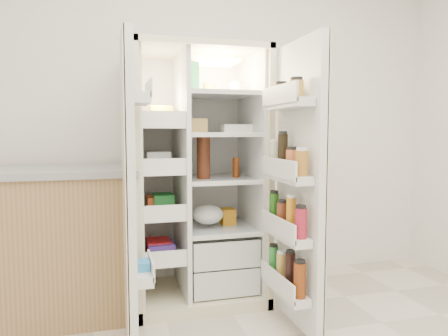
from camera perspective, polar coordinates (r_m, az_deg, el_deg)
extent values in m
cube|color=white|center=(3.46, -2.35, 7.06)|extent=(4.00, 0.02, 2.70)
cube|color=beige|center=(3.37, -4.86, -0.56)|extent=(0.92, 0.04, 1.80)
cube|color=beige|center=(2.99, -12.01, -1.34)|extent=(0.04, 0.70, 1.80)
cube|color=beige|center=(3.16, 4.11, -0.91)|extent=(0.04, 0.70, 1.80)
cube|color=beige|center=(3.08, -3.81, 15.38)|extent=(0.92, 0.70, 0.04)
cube|color=beige|center=(3.25, -3.63, -16.39)|extent=(0.92, 0.70, 0.08)
cube|color=silver|center=(3.34, -4.77, -0.27)|extent=(0.84, 0.02, 1.68)
cube|color=silver|center=(2.99, -11.44, -0.95)|extent=(0.02, 0.62, 1.68)
cube|color=silver|center=(3.15, 3.60, -0.56)|extent=(0.02, 0.62, 1.68)
cube|color=silver|center=(3.02, -5.76, -0.81)|extent=(0.03, 0.62, 1.68)
cube|color=silver|center=(3.21, -0.78, -13.87)|extent=(0.47, 0.52, 0.19)
cube|color=silver|center=(3.16, -0.78, -10.43)|extent=(0.47, 0.52, 0.19)
cube|color=#FFD18C|center=(3.15, -1.15, 14.04)|extent=(0.30, 0.30, 0.02)
cube|color=white|center=(3.11, -8.54, -11.39)|extent=(0.28, 0.58, 0.02)
cube|color=white|center=(3.04, -8.61, -5.95)|extent=(0.28, 0.58, 0.02)
cube|color=white|center=(3.00, -8.69, -0.31)|extent=(0.28, 0.58, 0.02)
cube|color=white|center=(2.99, -8.76, 5.43)|extent=(0.28, 0.58, 0.02)
cube|color=silver|center=(3.14, -0.88, -7.96)|extent=(0.49, 0.58, 0.01)
cube|color=silver|center=(3.08, -0.89, -1.42)|extent=(0.49, 0.58, 0.01)
cube|color=silver|center=(3.06, -0.90, 4.54)|extent=(0.49, 0.58, 0.02)
cube|color=silver|center=(3.07, -0.90, 9.76)|extent=(0.49, 0.58, 0.02)
cube|color=red|center=(3.09, -8.55, -10.33)|extent=(0.16, 0.20, 0.10)
cube|color=#227E33|center=(3.03, -8.63, -4.65)|extent=(0.14, 0.18, 0.12)
cube|color=white|center=(2.99, -8.70, 0.55)|extent=(0.20, 0.22, 0.07)
cube|color=yellow|center=(2.99, -8.78, 6.97)|extent=(0.15, 0.16, 0.14)
cube|color=#5635A0|center=(3.09, -8.55, -10.41)|extent=(0.18, 0.20, 0.09)
cube|color=#F75E2B|center=(3.03, -8.63, -4.84)|extent=(0.14, 0.18, 0.10)
cube|color=white|center=(2.99, -8.70, 1.03)|extent=(0.16, 0.16, 0.12)
sphere|color=orange|center=(3.13, -2.69, -15.55)|extent=(0.07, 0.07, 0.07)
sphere|color=orange|center=(3.19, -1.22, -15.17)|extent=(0.07, 0.07, 0.07)
sphere|color=orange|center=(3.18, 0.78, -15.24)|extent=(0.07, 0.07, 0.07)
sphere|color=orange|center=(3.27, -2.37, -14.64)|extent=(0.07, 0.07, 0.07)
sphere|color=orange|center=(3.28, -0.53, -14.61)|extent=(0.07, 0.07, 0.07)
sphere|color=orange|center=(3.27, 1.41, -14.68)|extent=(0.07, 0.07, 0.07)
sphere|color=orange|center=(3.20, -3.56, -15.10)|extent=(0.07, 0.07, 0.07)
sphere|color=orange|center=(3.31, 0.42, -14.41)|extent=(0.07, 0.07, 0.07)
ellipsoid|color=#3C7426|center=(3.17, -0.88, -10.08)|extent=(0.26, 0.24, 0.11)
cylinder|color=#4A1F0F|center=(3.00, -2.78, 1.42)|extent=(0.10, 0.10, 0.30)
cylinder|color=#61260A|center=(3.09, 1.61, 0.09)|extent=(0.05, 0.05, 0.14)
cube|color=#207846|center=(3.00, -4.17, 12.04)|extent=(0.07, 0.07, 0.21)
cylinder|color=white|center=(3.13, 1.71, 10.63)|extent=(0.10, 0.10, 0.09)
cylinder|color=gold|center=(3.15, -2.27, 10.57)|extent=(0.07, 0.07, 0.09)
cube|color=white|center=(3.09, 2.12, 5.27)|extent=(0.26, 0.11, 0.06)
cube|color=tan|center=(2.97, -3.99, 5.65)|extent=(0.17, 0.09, 0.10)
ellipsoid|color=silver|center=(3.06, -2.16, -6.80)|extent=(0.22, 0.20, 0.14)
cube|color=orange|center=(3.20, 0.49, -6.50)|extent=(0.10, 0.12, 0.12)
cube|color=silver|center=(2.44, -12.62, -2.73)|extent=(0.05, 0.40, 1.72)
cube|color=beige|center=(2.44, -13.21, -2.75)|extent=(0.01, 0.40, 1.72)
cube|color=silver|center=(2.56, -10.79, -13.88)|extent=(0.09, 0.32, 0.06)
cube|color=silver|center=(2.43, -11.17, 9.09)|extent=(0.09, 0.32, 0.06)
cube|color=#338CCC|center=(2.55, -10.80, -13.24)|extent=(0.07, 0.12, 0.10)
cube|color=silver|center=(2.60, 10.11, -2.23)|extent=(0.05, 0.58, 1.72)
cube|color=beige|center=(2.61, 10.60, -2.21)|extent=(0.01, 0.58, 1.72)
cube|color=silver|center=(2.72, 8.22, -15.82)|extent=(0.11, 0.50, 0.05)
cube|color=silver|center=(2.62, 8.31, -8.83)|extent=(0.11, 0.50, 0.05)
cube|color=silver|center=(2.56, 8.41, -1.19)|extent=(0.11, 0.50, 0.05)
cube|color=silver|center=(2.55, 8.53, 8.47)|extent=(0.11, 0.50, 0.05)
cylinder|color=#6C2B0C|center=(2.50, 10.15, -14.63)|extent=(0.07, 0.07, 0.20)
cylinder|color=black|center=(2.61, 8.89, -13.55)|extent=(0.06, 0.06, 0.22)
cylinder|color=#B58D3C|center=(2.73, 7.73, -13.14)|extent=(0.06, 0.06, 0.18)
cylinder|color=#2B8233|center=(2.84, 6.67, -12.29)|extent=(0.06, 0.06, 0.19)
cylinder|color=maroon|center=(2.42, 10.27, -7.34)|extent=(0.07, 0.07, 0.17)
cylinder|color=orange|center=(2.53, 8.99, -6.32)|extent=(0.06, 0.06, 0.21)
cylinder|color=maroon|center=(2.65, 7.81, -6.34)|extent=(0.07, 0.07, 0.16)
cylinder|color=#1F5613|center=(2.76, 6.74, -5.44)|extent=(0.06, 0.06, 0.20)
cylinder|color=#9C6422|center=(2.37, 10.39, 0.61)|extent=(0.07, 0.07, 0.14)
cylinder|color=#B1552D|center=(2.49, 9.09, 0.83)|extent=(0.07, 0.07, 0.14)
cylinder|color=black|center=(2.60, 7.91, 2.01)|extent=(0.06, 0.06, 0.23)
cylinder|color=#BCBF9D|center=(2.72, 6.82, 1.62)|extent=(0.06, 0.06, 0.18)
cylinder|color=#AD7F2B|center=(2.45, 9.71, 10.37)|extent=(0.08, 0.08, 0.10)
cylinder|color=#93631A|center=(2.65, 7.65, 9.98)|extent=(0.08, 0.08, 0.10)
cube|color=#986F4C|center=(3.08, -24.52, -9.62)|extent=(1.31, 0.68, 0.94)
cube|color=#98989D|center=(3.00, -24.85, -0.48)|extent=(1.35, 0.72, 0.04)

